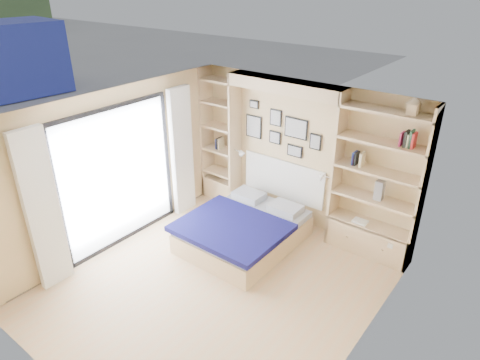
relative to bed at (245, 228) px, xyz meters
The scene contains 8 objects.
ground 1.19m from the bed, 72.77° to the right, with size 4.50×4.50×0.00m, color tan.
room_shell 0.91m from the bed, 95.86° to the left, with size 4.50×4.50×4.50m.
bed is the anchor object (origin of this frame).
photo_gallery 1.75m from the bed, 95.56° to the left, with size 1.48×0.02×0.82m.
reading_lamps 1.23m from the bed, 87.23° to the left, with size 1.92×0.12×0.15m.
shelf_decor 2.23m from the bed, 34.18° to the left, with size 3.47×0.23×2.03m.
deck 3.45m from the bed, 161.24° to the right, with size 3.20×4.00×0.05m, color #655B4B.
deck_chair 3.39m from the bed, 167.99° to the right, with size 0.63×0.85×0.77m.
Camera 1 is at (3.18, -3.56, 4.01)m, focal length 32.00 mm.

